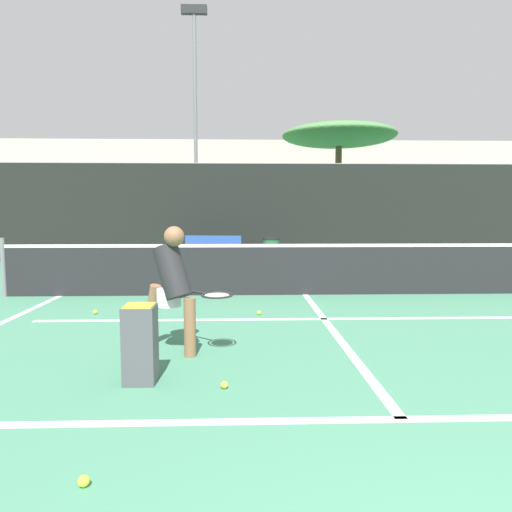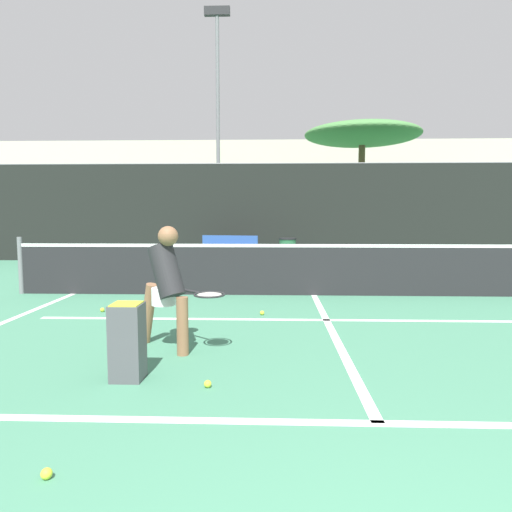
% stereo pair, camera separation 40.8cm
% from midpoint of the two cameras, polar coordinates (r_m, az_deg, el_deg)
% --- Properties ---
extents(court_baseline_near, '(11.00, 0.10, 0.01)m').
position_cam_midpoint_polar(court_baseline_near, '(3.69, 14.58, -19.17)').
color(court_baseline_near, white).
rests_on(court_baseline_near, ground).
extents(court_service_line, '(8.25, 0.10, 0.01)m').
position_cam_midpoint_polar(court_service_line, '(6.65, 6.75, -7.82)').
color(court_service_line, white).
rests_on(court_service_line, ground).
extents(court_center_mark, '(0.10, 5.13, 0.01)m').
position_cam_midpoint_polar(court_center_mark, '(6.05, 7.64, -9.17)').
color(court_center_mark, white).
rests_on(court_center_mark, ground).
extents(net, '(11.09, 0.09, 1.07)m').
position_cam_midpoint_polar(net, '(8.46, 4.83, -1.44)').
color(net, slate).
rests_on(net, ground).
extents(fence_back, '(24.00, 0.06, 3.04)m').
position_cam_midpoint_polar(fence_back, '(14.24, 2.11, 5.43)').
color(fence_back, black).
rests_on(fence_back, ground).
extents(player_practicing, '(1.16, 0.73, 1.39)m').
position_cam_midpoint_polar(player_practicing, '(5.08, -12.66, -3.43)').
color(player_practicing, '#8C6042').
rests_on(player_practicing, ground).
extents(tennis_ball_scattered_1, '(0.07, 0.07, 0.07)m').
position_cam_midpoint_polar(tennis_ball_scattered_1, '(7.39, -20.99, -6.57)').
color(tennis_ball_scattered_1, '#D1E033').
rests_on(tennis_ball_scattered_1, ground).
extents(tennis_ball_scattered_2, '(0.07, 0.07, 0.07)m').
position_cam_midpoint_polar(tennis_ball_scattered_2, '(3.07, -24.69, -24.26)').
color(tennis_ball_scattered_2, '#D1E033').
rests_on(tennis_ball_scattered_2, ground).
extents(tennis_ball_scattered_4, '(0.07, 0.07, 0.07)m').
position_cam_midpoint_polar(tennis_ball_scattered_4, '(4.14, -6.91, -15.74)').
color(tennis_ball_scattered_4, '#D1E033').
rests_on(tennis_ball_scattered_4, ground).
extents(tennis_ball_scattered_5, '(0.07, 0.07, 0.07)m').
position_cam_midpoint_polar(tennis_ball_scattered_5, '(6.86, -1.32, -7.12)').
color(tennis_ball_scattered_5, '#D1E033').
rests_on(tennis_ball_scattered_5, ground).
extents(ball_hopper, '(0.28, 0.28, 0.71)m').
position_cam_midpoint_polar(ball_hopper, '(4.34, -16.95, -10.26)').
color(ball_hopper, '#4C4C51').
rests_on(ball_hopper, ground).
extents(courtside_bench, '(1.68, 0.62, 0.86)m').
position_cam_midpoint_polar(courtside_bench, '(13.10, -6.37, 0.83)').
color(courtside_bench, '#2D519E').
rests_on(courtside_bench, ground).
extents(trash_bin, '(0.49, 0.49, 0.81)m').
position_cam_midpoint_polar(trash_bin, '(12.87, 1.00, 0.49)').
color(trash_bin, '#28603D').
rests_on(trash_bin, ground).
extents(parked_car, '(1.79, 4.66, 1.46)m').
position_cam_midpoint_polar(parked_car, '(16.90, -10.74, 2.31)').
color(parked_car, silver).
rests_on(parked_car, ground).
extents(floodlight_mast, '(1.10, 0.24, 10.25)m').
position_cam_midpoint_polar(floodlight_mast, '(20.96, -8.20, 18.73)').
color(floodlight_mast, slate).
rests_on(floodlight_mast, ground).
extents(tree_west, '(4.94, 4.94, 5.29)m').
position_cam_midpoint_polar(tree_west, '(20.74, 9.76, 14.49)').
color(tree_west, brown).
rests_on(tree_west, ground).
extents(building_far, '(36.00, 2.40, 5.97)m').
position_cam_midpoint_polar(building_far, '(29.83, 0.04, 8.31)').
color(building_far, beige).
rests_on(building_far, ground).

